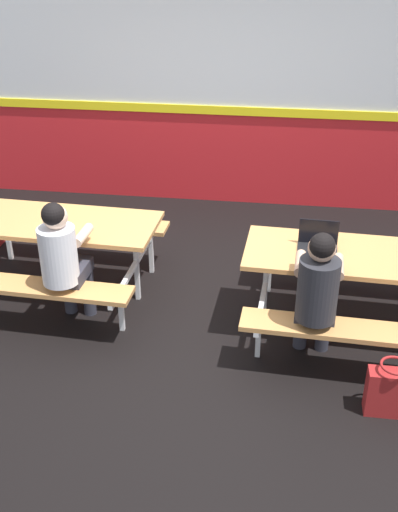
{
  "coord_description": "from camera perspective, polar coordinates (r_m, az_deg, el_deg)",
  "views": [
    {
      "loc": [
        0.65,
        -4.55,
        3.1
      ],
      "look_at": [
        0.0,
        0.11,
        0.55
      ],
      "focal_mm": 43.52,
      "sensor_mm": 36.0,
      "label": 1
    }
  ],
  "objects": [
    {
      "name": "accent_backdrop",
      "position": [
        7.48,
        2.8,
        14.05
      ],
      "size": [
        8.0,
        0.14,
        2.6
      ],
      "color": "red",
      "rests_on": "ground"
    },
    {
      "name": "picnic_table_right",
      "position": [
        5.23,
        14.49,
        -1.44
      ],
      "size": [
        1.9,
        1.63,
        0.74
      ],
      "color": "tan",
      "rests_on": "ground"
    },
    {
      "name": "tote_bag_bright",
      "position": [
        4.65,
        17.2,
        -11.8
      ],
      "size": [
        0.34,
        0.21,
        0.43
      ],
      "color": "maroon",
      "rests_on": "ground"
    },
    {
      "name": "student_nearer",
      "position": [
        5.15,
        -12.41,
        0.04
      ],
      "size": [
        0.37,
        0.53,
        1.21
      ],
      "color": "#2D2D38",
      "rests_on": "ground"
    },
    {
      "name": "ground_plane",
      "position": [
        5.55,
        -0.16,
        -5.62
      ],
      "size": [
        10.0,
        10.0,
        0.02
      ],
      "primitive_type": "cube",
      "color": "black"
    },
    {
      "name": "student_further",
      "position": [
        4.66,
        10.82,
        -3.03
      ],
      "size": [
        0.37,
        0.53,
        1.21
      ],
      "color": "#2D2D38",
      "rests_on": "ground"
    },
    {
      "name": "laptop_dark",
      "position": [
        5.14,
        10.85,
        1.15
      ],
      "size": [
        0.33,
        0.23,
        0.22
      ],
      "color": "black",
      "rests_on": "picnic_table_right"
    },
    {
      "name": "picnic_table_left",
      "position": [
        5.78,
        -13.09,
        1.73
      ],
      "size": [
        1.9,
        1.63,
        0.74
      ],
      "color": "tan",
      "rests_on": "ground"
    }
  ]
}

